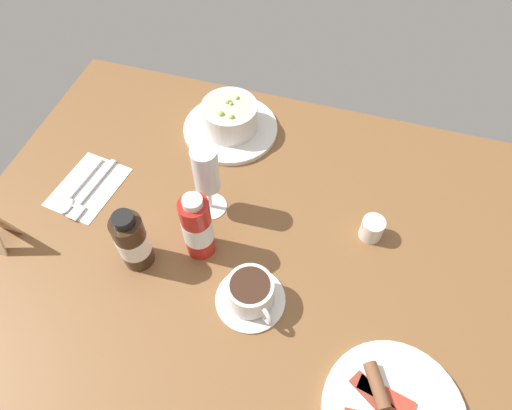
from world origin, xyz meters
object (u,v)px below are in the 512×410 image
at_px(cutlery_setting, 87,188).
at_px(wine_glass, 206,173).
at_px(porridge_bowl, 230,120).
at_px(sauce_bottle_red, 197,227).
at_px(creamer_jug, 372,228).
at_px(sauce_bottle_brown, 132,241).
at_px(coffee_cup, 251,293).

height_order(cutlery_setting, wine_glass, wine_glass).
xyz_separation_m(porridge_bowl, sauce_bottle_red, (-0.05, 0.31, 0.04)).
bearing_deg(creamer_jug, cutlery_setting, 5.57).
distance_m(cutlery_setting, sauce_bottle_brown, 0.22).
relative_size(coffee_cup, sauce_bottle_brown, 0.88).
height_order(porridge_bowl, sauce_bottle_brown, sauce_bottle_brown).
height_order(porridge_bowl, cutlery_setting, porridge_bowl).
height_order(creamer_jug, sauce_bottle_red, sauce_bottle_red).
distance_m(porridge_bowl, sauce_bottle_brown, 0.38).
distance_m(sauce_bottle_brown, sauce_bottle_red, 0.12).
bearing_deg(porridge_bowl, wine_glass, 97.73).
bearing_deg(coffee_cup, porridge_bowl, -66.65).
height_order(wine_glass, sauce_bottle_brown, wine_glass).
bearing_deg(wine_glass, sauce_bottle_brown, 59.85).
distance_m(porridge_bowl, wine_glass, 0.23).
bearing_deg(sauce_bottle_brown, creamer_jug, -156.63).
bearing_deg(wine_glass, sauce_bottle_red, 99.12).
height_order(cutlery_setting, creamer_jug, creamer_jug).
relative_size(porridge_bowl, sauce_bottle_red, 1.35).
distance_m(creamer_jug, wine_glass, 0.34).
xyz_separation_m(cutlery_setting, sauce_bottle_brown, (-0.18, 0.12, 0.06)).
relative_size(sauce_bottle_brown, sauce_bottle_red, 0.90).
relative_size(porridge_bowl, cutlery_setting, 1.25).
bearing_deg(sauce_bottle_brown, sauce_bottle_red, -151.98).
relative_size(cutlery_setting, sauce_bottle_brown, 1.21).
xyz_separation_m(cutlery_setting, wine_glass, (-0.27, -0.03, 0.11)).
relative_size(porridge_bowl, creamer_jug, 4.06).
distance_m(coffee_cup, sauce_bottle_brown, 0.23).
bearing_deg(creamer_jug, coffee_cup, 47.22).
bearing_deg(porridge_bowl, sauce_bottle_red, 98.16).
xyz_separation_m(coffee_cup, sauce_bottle_brown, (0.23, -0.02, 0.03)).
distance_m(porridge_bowl, sauce_bottle_red, 0.32).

